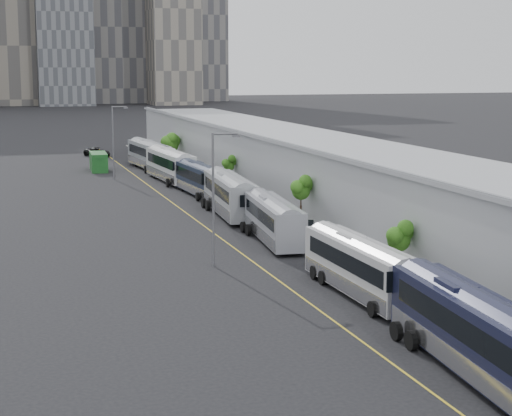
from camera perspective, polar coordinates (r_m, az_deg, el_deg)
name	(u,v)px	position (r m, az deg, el deg)	size (l,w,h in m)	color
sidewalk	(327,226)	(77.18, 4.75, -1.20)	(10.00, 170.00, 0.12)	gray
lane_line	(214,233)	(73.94, -2.82, -1.69)	(0.12, 160.00, 0.02)	gold
depot	(368,186)	(78.20, 7.50, 1.45)	(12.45, 160.40, 7.20)	gray
bus_1	(472,337)	(41.98, 14.20, -8.31)	(3.81, 13.66, 3.94)	black
bus_2	(361,272)	(54.04, 6.98, -4.24)	(2.81, 12.59, 3.67)	#BDBEC0
bus_3	(274,224)	(69.93, 1.19, -1.06)	(3.73, 12.58, 3.62)	gray
bus_4	(230,198)	(82.39, -1.74, 0.65)	(3.72, 13.82, 3.99)	#93979C
bus_5	(199,181)	(96.07, -3.82, 1.78)	(3.22, 12.41, 3.59)	#151E31
bus_6	(171,168)	(107.52, -5.72, 2.68)	(3.68, 13.97, 4.04)	silver
bus_7	(149,157)	(121.08, -7.14, 3.39)	(3.83, 13.77, 3.97)	gray
tree_1	(399,237)	(57.54, 9.50, -1.92)	(1.57, 1.57, 3.88)	black
tree_2	(301,188)	(74.28, 3.02, 1.31)	(1.62, 1.62, 4.64)	black
tree_3	(229,165)	(97.14, -1.82, 2.88)	(1.24, 1.24, 3.89)	black
tree_4	(170,142)	(125.10, -5.76, 4.40)	(2.55, 2.55, 4.70)	black
street_lamp_near	(216,191)	(60.85, -2.71, 1.17)	(2.04, 0.22, 9.64)	#59595E
street_lamp_far	(114,138)	(109.92, -9.42, 4.66)	(2.04, 0.22, 9.33)	#59595E
shipping_container	(99,162)	(119.92, -10.45, 3.05)	(2.14, 6.08, 2.52)	#16491B
suv	(97,152)	(139.29, -10.54, 3.69)	(2.37, 5.14, 1.43)	black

